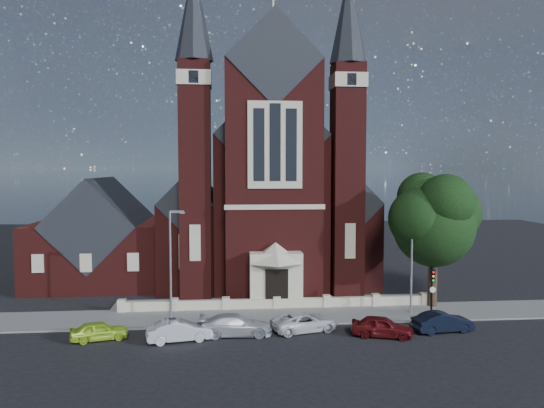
{
  "coord_description": "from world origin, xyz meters",
  "views": [
    {
      "loc": [
        -4.1,
        -34.51,
        11.1
      ],
      "look_at": [
        0.12,
        12.0,
        7.98
      ],
      "focal_mm": 35.0,
      "sensor_mm": 36.0,
      "label": 1
    }
  ],
  "objects_px": {
    "street_lamp_left": "(172,258)",
    "car_dark_red": "(382,326)",
    "car_silver_b": "(236,325)",
    "car_navy": "(443,322)",
    "street_lamp_right": "(413,255)",
    "church": "(262,195)",
    "car_white_suv": "(305,322)",
    "parish_hall": "(102,241)",
    "traffic_signal": "(432,285)",
    "street_tree": "(437,221)",
    "car_lime_van": "(99,331)",
    "car_silver_a": "(179,331)"
  },
  "relations": [
    {
      "from": "street_lamp_left",
      "to": "car_dark_red",
      "type": "xyz_separation_m",
      "value": [
        14.16,
        -4.96,
        -3.91
      ]
    },
    {
      "from": "car_silver_b",
      "to": "car_navy",
      "type": "height_order",
      "value": "car_silver_b"
    },
    {
      "from": "street_lamp_right",
      "to": "car_dark_red",
      "type": "xyz_separation_m",
      "value": [
        -3.84,
        -4.96,
        -3.91
      ]
    },
    {
      "from": "church",
      "to": "car_dark_red",
      "type": "height_order",
      "value": "church"
    },
    {
      "from": "street_lamp_right",
      "to": "car_white_suv",
      "type": "xyz_separation_m",
      "value": [
        -8.75,
        -3.32,
        -3.96
      ]
    },
    {
      "from": "parish_hall",
      "to": "street_lamp_left",
      "type": "relative_size",
      "value": 1.51
    },
    {
      "from": "traffic_signal",
      "to": "street_tree",
      "type": "bearing_deg",
      "value": 64.05
    },
    {
      "from": "car_lime_van",
      "to": "parish_hall",
      "type": "bearing_deg",
      "value": -3.19
    },
    {
      "from": "parish_hall",
      "to": "car_navy",
      "type": "xyz_separation_m",
      "value": [
        26.68,
        -18.33,
        -3.33
      ]
    },
    {
      "from": "parish_hall",
      "to": "car_dark_red",
      "type": "xyz_separation_m",
      "value": [
        22.25,
        -18.96,
        -3.32
      ]
    },
    {
      "from": "church",
      "to": "car_dark_red",
      "type": "xyz_separation_m",
      "value": [
        6.25,
        -23.91,
        -7.5
      ]
    },
    {
      "from": "traffic_signal",
      "to": "car_silver_a",
      "type": "bearing_deg",
      "value": -170.28
    },
    {
      "from": "street_lamp_left",
      "to": "car_silver_a",
      "type": "height_order",
      "value": "street_lamp_left"
    },
    {
      "from": "street_lamp_right",
      "to": "car_lime_van",
      "type": "bearing_deg",
      "value": -169.85
    },
    {
      "from": "car_silver_b",
      "to": "car_dark_red",
      "type": "relative_size",
      "value": 1.19
    },
    {
      "from": "traffic_signal",
      "to": "car_white_suv",
      "type": "bearing_deg",
      "value": -169.78
    },
    {
      "from": "street_tree",
      "to": "car_silver_b",
      "type": "distance_m",
      "value": 18.0
    },
    {
      "from": "church",
      "to": "car_lime_van",
      "type": "bearing_deg",
      "value": -118.02
    },
    {
      "from": "street_tree",
      "to": "car_lime_van",
      "type": "distance_m",
      "value": 26.22
    },
    {
      "from": "street_lamp_right",
      "to": "car_lime_van",
      "type": "distance_m",
      "value": 22.99
    },
    {
      "from": "traffic_signal",
      "to": "car_silver_b",
      "type": "xyz_separation_m",
      "value": [
        -14.35,
        -2.25,
        -1.88
      ]
    },
    {
      "from": "street_tree",
      "to": "street_lamp_right",
      "type": "relative_size",
      "value": 1.32
    },
    {
      "from": "parish_hall",
      "to": "car_silver_a",
      "type": "bearing_deg",
      "value": -64.31
    },
    {
      "from": "church",
      "to": "parish_hall",
      "type": "xyz_separation_m",
      "value": [
        -16.0,
        -4.94,
        -4.17
      ]
    },
    {
      "from": "street_lamp_left",
      "to": "street_lamp_right",
      "type": "xyz_separation_m",
      "value": [
        18.0,
        0.0,
        0.0
      ]
    },
    {
      "from": "car_silver_b",
      "to": "car_lime_van",
      "type": "bearing_deg",
      "value": 92.73
    },
    {
      "from": "church",
      "to": "car_white_suv",
      "type": "xyz_separation_m",
      "value": [
        1.34,
        -22.26,
        -7.55
      ]
    },
    {
      "from": "car_lime_van",
      "to": "church",
      "type": "bearing_deg",
      "value": -43.13
    },
    {
      "from": "car_white_suv",
      "to": "car_dark_red",
      "type": "bearing_deg",
      "value": -123.55
    },
    {
      "from": "parish_hall",
      "to": "street_tree",
      "type": "distance_m",
      "value": 31.27
    },
    {
      "from": "parish_hall",
      "to": "street_tree",
      "type": "relative_size",
      "value": 1.14
    },
    {
      "from": "parish_hall",
      "to": "street_lamp_right",
      "type": "height_order",
      "value": "parish_hall"
    },
    {
      "from": "car_navy",
      "to": "street_lamp_right",
      "type": "bearing_deg",
      "value": -0.17
    },
    {
      "from": "car_silver_a",
      "to": "car_silver_b",
      "type": "xyz_separation_m",
      "value": [
        3.68,
        0.84,
        0.01
      ]
    },
    {
      "from": "street_lamp_right",
      "to": "car_silver_b",
      "type": "distance_m",
      "value": 14.51
    },
    {
      "from": "church",
      "to": "traffic_signal",
      "type": "xyz_separation_m",
      "value": [
        11.0,
        -20.52,
        -5.6
      ]
    },
    {
      "from": "street_lamp_left",
      "to": "car_lime_van",
      "type": "relative_size",
      "value": 2.23
    },
    {
      "from": "street_lamp_right",
      "to": "street_tree",
      "type": "bearing_deg",
      "value": 34.26
    },
    {
      "from": "traffic_signal",
      "to": "street_lamp_right",
      "type": "bearing_deg",
      "value": 120.01
    },
    {
      "from": "street_lamp_left",
      "to": "car_navy",
      "type": "relative_size",
      "value": 1.95
    },
    {
      "from": "church",
      "to": "car_navy",
      "type": "distance_m",
      "value": 26.68
    },
    {
      "from": "street_lamp_left",
      "to": "car_silver_a",
      "type": "relative_size",
      "value": 1.94
    },
    {
      "from": "car_white_suv",
      "to": "car_dark_red",
      "type": "relative_size",
      "value": 1.13
    },
    {
      "from": "car_navy",
      "to": "car_silver_a",
      "type": "bearing_deg",
      "value": 83.15
    },
    {
      "from": "street_lamp_right",
      "to": "car_silver_b",
      "type": "relative_size",
      "value": 1.68
    },
    {
      "from": "street_lamp_left",
      "to": "car_silver_b",
      "type": "xyz_separation_m",
      "value": [
        4.56,
        -3.82,
        -3.9
      ]
    },
    {
      "from": "street_lamp_right",
      "to": "car_navy",
      "type": "distance_m",
      "value": 5.87
    },
    {
      "from": "car_silver_a",
      "to": "street_lamp_left",
      "type": "bearing_deg",
      "value": -1.24
    },
    {
      "from": "street_tree",
      "to": "car_dark_red",
      "type": "relative_size",
      "value": 2.65
    },
    {
      "from": "street_tree",
      "to": "street_lamp_left",
      "type": "bearing_deg",
      "value": -175.24
    }
  ]
}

